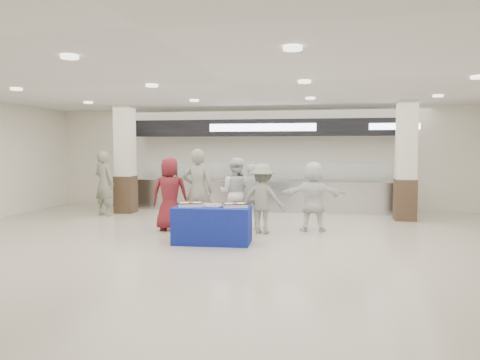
% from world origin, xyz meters
% --- Properties ---
extents(ground, '(14.00, 14.00, 0.00)m').
position_xyz_m(ground, '(0.00, 0.00, 0.00)').
color(ground, beige).
rests_on(ground, ground).
extents(serving_line, '(8.70, 0.85, 2.80)m').
position_xyz_m(serving_line, '(0.00, 5.40, 1.16)').
color(serving_line, '#B5B8BC').
rests_on(serving_line, ground).
extents(column_left, '(0.55, 0.55, 3.20)m').
position_xyz_m(column_left, '(-4.00, 4.20, 1.53)').
color(column_left, '#382819').
rests_on(column_left, ground).
extents(column_right, '(0.55, 0.55, 3.20)m').
position_xyz_m(column_right, '(4.00, 4.20, 1.53)').
color(column_right, '#382819').
rests_on(column_right, ground).
extents(display_table, '(1.59, 0.86, 0.75)m').
position_xyz_m(display_table, '(-0.35, 0.30, 0.38)').
color(display_table, navy).
rests_on(display_table, ground).
extents(sheet_cake_left, '(0.56, 0.49, 0.10)m').
position_xyz_m(sheet_cake_left, '(-0.80, 0.27, 0.80)').
color(sheet_cake_left, silver).
rests_on(sheet_cake_left, display_table).
extents(sheet_cake_right, '(0.57, 0.51, 0.10)m').
position_xyz_m(sheet_cake_right, '(0.11, 0.33, 0.80)').
color(sheet_cake_right, silver).
rests_on(sheet_cake_right, display_table).
extents(cupcake_tray, '(0.41, 0.33, 0.06)m').
position_xyz_m(cupcake_tray, '(-0.36, 0.31, 0.78)').
color(cupcake_tray, '#A1A0A5').
rests_on(cupcake_tray, display_table).
extents(civilian_maroon, '(0.92, 0.68, 1.73)m').
position_xyz_m(civilian_maroon, '(-1.69, 1.55, 0.87)').
color(civilian_maroon, maroon).
rests_on(civilian_maroon, ground).
extents(soldier_a, '(0.72, 0.49, 1.93)m').
position_xyz_m(soldier_a, '(-1.00, 1.53, 0.96)').
color(soldier_a, slate).
rests_on(soldier_a, ground).
extents(chef_tall, '(0.91, 0.76, 1.71)m').
position_xyz_m(chef_tall, '(-0.23, 2.14, 0.85)').
color(chef_tall, white).
rests_on(chef_tall, ground).
extents(chef_short, '(0.93, 0.40, 1.57)m').
position_xyz_m(chef_short, '(0.20, 2.05, 0.79)').
color(chef_short, white).
rests_on(chef_short, ground).
extents(soldier_b, '(1.10, 0.74, 1.58)m').
position_xyz_m(soldier_b, '(0.50, 1.60, 0.79)').
color(soldier_b, slate).
rests_on(soldier_b, ground).
extents(civilian_white, '(1.55, 0.62, 1.63)m').
position_xyz_m(civilian_white, '(1.63, 2.09, 0.82)').
color(civilian_white, white).
rests_on(civilian_white, ground).
extents(soldier_bg, '(0.79, 0.66, 1.85)m').
position_xyz_m(soldier_bg, '(-4.35, 3.53, 0.93)').
color(soldier_bg, slate).
rests_on(soldier_bg, ground).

